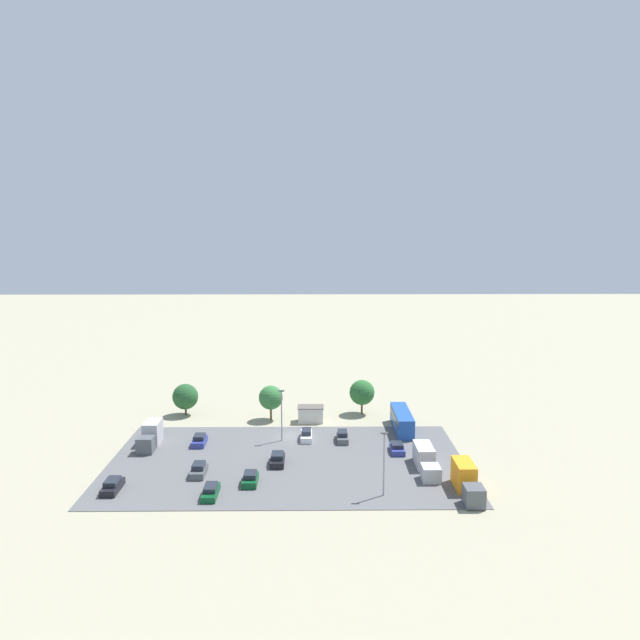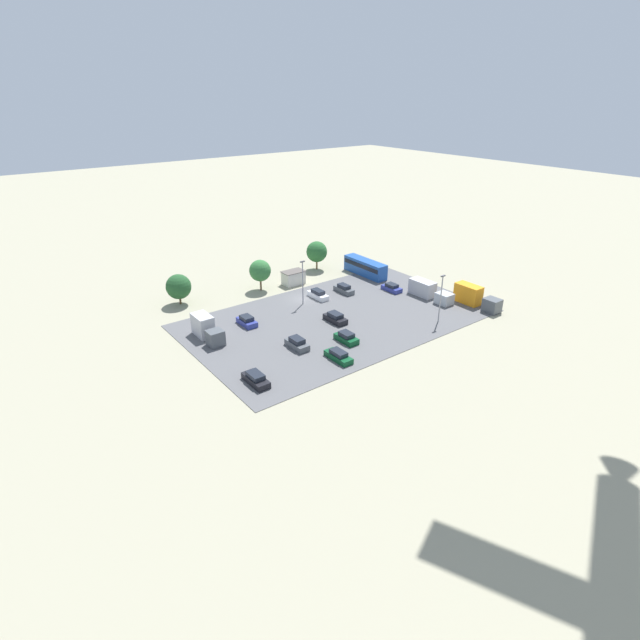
% 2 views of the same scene
% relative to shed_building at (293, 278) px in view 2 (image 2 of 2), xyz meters
% --- Properties ---
extents(ground_plane, '(400.00, 400.00, 0.00)m').
position_rel_shed_building_xyz_m(ground_plane, '(3.29, 7.55, -1.37)').
color(ground_plane, gray).
extents(parking_lot_surface, '(50.61, 30.57, 0.08)m').
position_rel_shed_building_xyz_m(parking_lot_surface, '(3.29, 18.23, -1.33)').
color(parking_lot_surface, '#565659').
rests_on(parking_lot_surface, ground).
extents(shed_building, '(4.47, 2.89, 2.72)m').
position_rel_shed_building_xyz_m(shed_building, '(0.00, 0.00, 0.00)').
color(shed_building, silver).
rests_on(shed_building, ground).
extents(bus, '(2.64, 10.77, 3.19)m').
position_rel_shed_building_xyz_m(bus, '(-15.04, 4.67, 0.43)').
color(bus, '#1E4C9E').
rests_on(bus, ground).
extents(parked_car_0, '(1.71, 4.43, 1.59)m').
position_rel_shed_building_xyz_m(parked_car_0, '(-5.02, 9.77, -0.62)').
color(parked_car_0, '#4C5156').
rests_on(parked_car_0, ground).
extents(parked_car_1, '(1.91, 4.06, 1.55)m').
position_rel_shed_building_xyz_m(parked_car_1, '(7.78, 25.79, -0.64)').
color(parked_car_1, '#0C4723').
rests_on(parked_car_1, ground).
extents(parked_car_2, '(1.88, 4.20, 1.65)m').
position_rel_shed_building_xyz_m(parked_car_2, '(15.03, 22.88, -0.60)').
color(parked_car_2, '#4C5156').
rests_on(parked_car_2, ground).
extents(parked_car_3, '(1.92, 4.09, 1.42)m').
position_rel_shed_building_xyz_m(parked_car_3, '(-12.94, 14.71, -0.70)').
color(parked_car_3, navy).
rests_on(parked_car_3, ground).
extents(parked_car_4, '(1.95, 4.46, 1.58)m').
position_rel_shed_building_xyz_m(parked_car_4, '(4.60, 19.10, -0.63)').
color(parked_car_4, black).
rests_on(parked_car_4, ground).
extents(parked_car_5, '(1.93, 4.09, 1.55)m').
position_rel_shed_building_xyz_m(parked_car_5, '(17.04, 11.19, -0.64)').
color(parked_car_5, navy).
rests_on(parked_car_5, ground).
extents(parked_car_6, '(1.75, 4.68, 1.60)m').
position_rel_shed_building_xyz_m(parked_car_6, '(0.63, 8.99, -0.62)').
color(parked_car_6, silver).
rests_on(parked_car_6, ground).
extents(parked_car_7, '(1.79, 4.73, 1.42)m').
position_rel_shed_building_xyz_m(parked_car_7, '(12.36, 29.48, -0.69)').
color(parked_car_7, '#0C4723').
rests_on(parked_car_7, ground).
extents(parked_car_8, '(1.90, 4.65, 1.53)m').
position_rel_shed_building_xyz_m(parked_car_8, '(25.12, 27.79, -0.65)').
color(parked_car_8, black).
rests_on(parked_car_8, ground).
extents(parked_truck_0, '(2.37, 7.39, 3.44)m').
position_rel_shed_building_xyz_m(parked_truck_0, '(24.40, 11.57, 0.29)').
color(parked_truck_0, '#4C5156').
rests_on(parked_truck_0, ground).
extents(parked_truck_1, '(2.41, 9.27, 2.87)m').
position_rel_shed_building_xyz_m(parked_truck_1, '(-16.00, 21.21, 0.03)').
color(parked_truck_1, '#ADB2B7').
rests_on(parked_truck_1, ground).
extents(parked_truck_2, '(2.34, 8.97, 3.44)m').
position_rel_shed_building_xyz_m(parked_truck_2, '(-19.81, 28.75, 0.29)').
color(parked_truck_2, '#4C5156').
rests_on(parked_truck_2, ground).
extents(tree_near_shed, '(4.48, 4.48, 6.17)m').
position_rel_shed_building_xyz_m(tree_near_shed, '(-9.14, -4.40, 2.56)').
color(tree_near_shed, brown).
rests_on(tree_near_shed, ground).
extents(tree_apron_mid, '(4.17, 4.17, 6.05)m').
position_rel_shed_building_xyz_m(tree_apron_mid, '(6.89, -1.17, 2.59)').
color(tree_apron_mid, brown).
rests_on(tree_apron_mid, ground).
extents(tree_apron_far, '(4.52, 4.52, 5.63)m').
position_rel_shed_building_xyz_m(tree_apron_far, '(22.22, -3.99, 2.00)').
color(tree_apron_far, brown).
rests_on(tree_apron_far, ground).
extents(light_pole_lot_centre, '(0.90, 0.28, 8.22)m').
position_rel_shed_building_xyz_m(light_pole_lot_centre, '(-9.24, 29.54, 3.25)').
color(light_pole_lot_centre, gray).
rests_on(light_pole_lot_centre, ground).
extents(light_pole_lot_edge, '(0.90, 0.28, 8.13)m').
position_rel_shed_building_xyz_m(light_pole_lot_edge, '(4.47, 9.57, 3.21)').
color(light_pole_lot_edge, gray).
rests_on(light_pole_lot_edge, ground).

